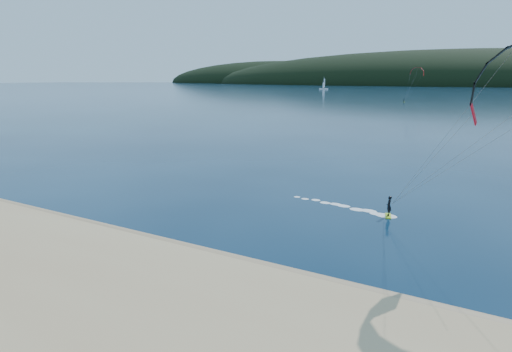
# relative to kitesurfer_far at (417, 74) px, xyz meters

# --- Properties ---
(ground) EXTENTS (1800.00, 1800.00, 0.00)m
(ground) POSITION_rel_kitesurfer_far_xyz_m (13.27, -204.80, -13.86)
(ground) COLOR #061B31
(ground) RESTS_ON ground
(wet_sand) EXTENTS (220.00, 2.50, 0.10)m
(wet_sand) POSITION_rel_kitesurfer_far_xyz_m (13.27, -200.30, -13.81)
(wet_sand) COLOR #8D7352
(wet_sand) RESTS_ON ground
(headland) EXTENTS (1200.00, 310.00, 140.00)m
(headland) POSITION_rel_kitesurfer_far_xyz_m (13.90, 540.48, -13.86)
(headland) COLOR black
(headland) RESTS_ON ground
(kitesurfer_far) EXTENTS (9.72, 5.89, 16.10)m
(kitesurfer_far) POSITION_rel_kitesurfer_far_xyz_m (0.00, 0.00, 0.00)
(kitesurfer_far) COLOR #A9DA19
(kitesurfer_far) RESTS_ON ground
(sailboat) EXTENTS (9.03, 5.80, 12.83)m
(sailboat) POSITION_rel_kitesurfer_far_xyz_m (-118.55, 193.75, -12.92)
(sailboat) COLOR white
(sailboat) RESTS_ON ground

